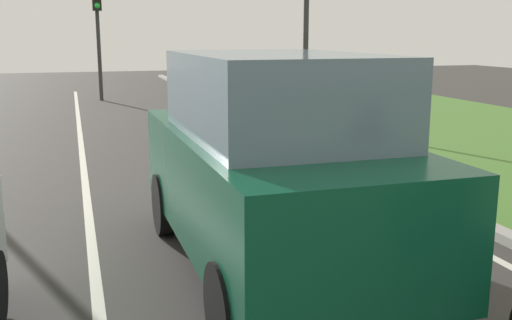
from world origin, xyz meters
The scene contains 8 objects.
ground_plane centered at (0.00, 14.00, 0.00)m, with size 60.00×60.00×0.00m, color #383533.
lane_line_center centered at (-0.70, 14.00, 0.00)m, with size 0.12×32.00×0.01m, color silver.
lane_line_right_edge centered at (3.60, 14.00, 0.00)m, with size 0.12×32.00×0.01m, color silver.
grass_verge_right centered at (8.50, 14.00, 0.03)m, with size 9.00×48.00×0.06m, color #47752D.
curb_right centered at (4.10, 14.00, 0.06)m, with size 0.24×48.00×0.12m, color #9E9B93.
car_suv_ahead centered at (1.10, 8.53, 1.17)m, with size 2.01×4.52×2.28m.
traffic_light_near_right centered at (5.11, 17.66, 3.19)m, with size 0.32×0.50×4.69m.
traffic_light_far_median centered at (0.22, 26.02, 2.99)m, with size 0.32×0.50×4.40m.
Camera 1 is at (-0.81, 2.86, 2.47)m, focal length 42.12 mm.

